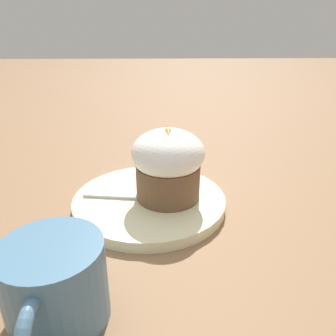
{
  "coord_description": "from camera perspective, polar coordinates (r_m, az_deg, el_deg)",
  "views": [
    {
      "loc": [
        0.4,
        0.01,
        0.24
      ],
      "look_at": [
        0.0,
        0.03,
        0.06
      ],
      "focal_mm": 35.0,
      "sensor_mm": 36.0,
      "label": 1
    }
  ],
  "objects": [
    {
      "name": "dessert_plate",
      "position": [
        0.46,
        -3.25,
        -5.81
      ],
      "size": [
        0.21,
        0.21,
        0.01
      ],
      "color": "beige",
      "rests_on": "ground_plane"
    },
    {
      "name": "coffee_cup",
      "position": [
        0.3,
        -19.18,
        -18.75
      ],
      "size": [
        0.12,
        0.09,
        0.08
      ],
      "color": "teal",
      "rests_on": "ground_plane"
    },
    {
      "name": "carrot_cake",
      "position": [
        0.44,
        0.0,
        0.73
      ],
      "size": [
        0.1,
        0.1,
        0.1
      ],
      "color": "brown",
      "rests_on": "dessert_plate"
    },
    {
      "name": "ground_plane",
      "position": [
        0.47,
        -3.23,
        -6.59
      ],
      "size": [
        4.0,
        4.0,
        0.0
      ],
      "primitive_type": "plane",
      "color": "#846042"
    },
    {
      "name": "spoon",
      "position": [
        0.45,
        -4.45,
        -5.15
      ],
      "size": [
        0.04,
        0.12,
        0.01
      ],
      "color": "silver",
      "rests_on": "dessert_plate"
    }
  ]
}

